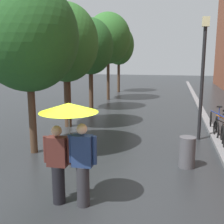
# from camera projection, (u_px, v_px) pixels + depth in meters

# --- Properties ---
(ground_plane) EXTENTS (80.00, 80.00, 0.00)m
(ground_plane) POSITION_uv_depth(u_px,v_px,m) (90.00, 201.00, 5.88)
(ground_plane) COLOR #26282B
(kerb_strip) EXTENTS (0.30, 36.00, 0.12)m
(kerb_strip) POSITION_uv_depth(u_px,v_px,m) (203.00, 112.00, 14.77)
(kerb_strip) COLOR slate
(kerb_strip) RESTS_ON ground
(street_tree_0) EXTENTS (2.97, 2.97, 5.17)m
(street_tree_0) POSITION_uv_depth(u_px,v_px,m) (28.00, 37.00, 8.13)
(street_tree_0) COLOR #473323
(street_tree_0) RESTS_ON ground
(street_tree_1) EXTENTS (2.67, 2.67, 5.12)m
(street_tree_1) POSITION_uv_depth(u_px,v_px,m) (66.00, 43.00, 11.38)
(street_tree_1) COLOR #473323
(street_tree_1) RESTS_ON ground
(street_tree_2) EXTENTS (2.50, 2.50, 5.03)m
(street_tree_2) POSITION_uv_depth(u_px,v_px,m) (90.00, 47.00, 15.28)
(street_tree_2) COLOR #473323
(street_tree_2) RESTS_ON ground
(street_tree_3) EXTENTS (3.03, 3.03, 5.85)m
(street_tree_3) POSITION_uv_depth(u_px,v_px,m) (108.00, 38.00, 18.70)
(street_tree_3) COLOR #473323
(street_tree_3) RESTS_ON ground
(street_tree_4) EXTENTS (2.50, 2.50, 5.46)m
(street_tree_4) POSITION_uv_depth(u_px,v_px,m) (119.00, 45.00, 22.93)
(street_tree_4) COLOR #473323
(street_tree_4) RESTS_ON ground
(parked_bicycle_5) EXTENTS (1.14, 0.80, 0.96)m
(parked_bicycle_5) POSITION_uv_depth(u_px,v_px,m) (224.00, 120.00, 11.59)
(parked_bicycle_5) COLOR black
(parked_bicycle_5) RESTS_ON ground
(couple_under_umbrella) EXTENTS (1.15, 1.15, 2.10)m
(couple_under_umbrella) POSITION_uv_depth(u_px,v_px,m) (70.00, 138.00, 5.48)
(couple_under_umbrella) COLOR black
(couple_under_umbrella) RESTS_ON ground
(street_lamp_post) EXTENTS (0.24, 0.24, 4.28)m
(street_lamp_post) POSITION_uv_depth(u_px,v_px,m) (203.00, 70.00, 9.72)
(street_lamp_post) COLOR black
(street_lamp_post) RESTS_ON ground
(litter_bin) EXTENTS (0.44, 0.44, 0.85)m
(litter_bin) POSITION_uv_depth(u_px,v_px,m) (187.00, 152.00, 7.59)
(litter_bin) COLOR #4C4C51
(litter_bin) RESTS_ON ground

